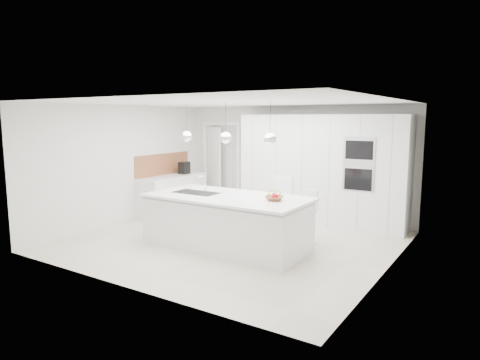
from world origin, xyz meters
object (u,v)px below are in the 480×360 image
Objects in this scene: espresso_machine at (184,168)px; bar_stool_right at (308,217)px; bar_stool_left at (280,208)px; fruit_bowl at (274,198)px; island_base at (226,223)px.

espresso_machine is 3.81m from bar_stool_right.
bar_stool_right is (0.57, -0.02, -0.10)m from bar_stool_left.
bar_stool_left is 1.21× the size of bar_stool_right.
bar_stool_left is at bearing -161.05° from bar_stool_right.
fruit_bowl is 0.32× the size of bar_stool_right.
island_base is 2.91× the size of bar_stool_right.
island_base is 2.40× the size of bar_stool_left.
island_base is at bearing -116.23° from bar_stool_left.
island_base is 1.47m from bar_stool_right.
bar_stool_right reaches higher than island_base.
bar_stool_right is at bearing 1.04° from bar_stool_left.
bar_stool_left reaches higher than island_base.
island_base is 1.12m from bar_stool_left.
espresso_machine is (-3.40, 1.79, 0.11)m from fruit_bowl.
espresso_machine reaches higher than fruit_bowl.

